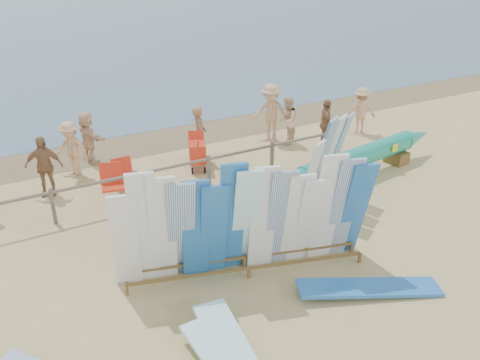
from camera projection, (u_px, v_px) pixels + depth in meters
ground at (188, 262)px, 10.38m from camera, size 160.00×160.00×0.00m
wet_sand_strip at (93, 151)px, 16.04m from camera, size 40.00×2.60×0.01m
fence at (136, 181)px, 12.47m from camera, size 12.08×0.08×0.90m
main_surfboard_rack at (247, 223)px, 9.60m from camera, size 4.92×2.00×2.50m
side_surfboard_rack at (323, 166)px, 12.13m from camera, size 2.15×1.58×2.41m
outrigger_canoe at (359, 158)px, 13.89m from camera, size 6.53×1.50×0.93m
vendor_table at (319, 190)px, 12.62m from camera, size 0.96×0.83×1.07m
flat_board_d at (369, 292)px, 9.47m from camera, size 2.69×1.62×0.22m
beach_chair_left at (113, 189)px, 12.94m from camera, size 0.66×0.68×0.89m
beach_chair_right at (126, 181)px, 13.38m from camera, size 0.55×0.57×0.84m
stroller at (197, 155)px, 14.54m from camera, size 0.78×0.92×1.06m
beachgoer_3 at (71, 149)px, 14.03m from camera, size 0.99×1.03×1.57m
beachgoer_4 at (44, 166)px, 12.88m from camera, size 1.02×0.73×1.60m
beachgoer_extra_0 at (361, 110)px, 17.31m from camera, size 1.08×0.91×1.57m
beachgoer_10 at (326, 124)px, 16.00m from camera, size 0.76×1.00×1.57m
beachgoer_9 at (271, 113)px, 16.51m from camera, size 1.10×1.30×1.90m
beachgoer_7 at (200, 134)px, 14.99m from camera, size 0.54×0.69×1.67m
beachgoer_8 at (287, 121)px, 16.30m from camera, size 0.81×0.77×1.56m
beachgoer_5 at (88, 137)px, 14.98m from camera, size 0.74×1.48×1.53m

